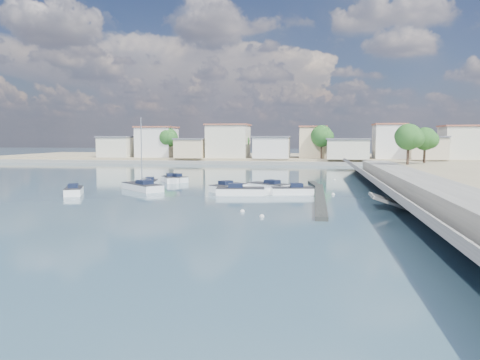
{
  "coord_description": "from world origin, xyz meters",
  "views": [
    {
      "loc": [
        6.38,
        -38.59,
        6.33
      ],
      "look_at": [
        -2.2,
        15.28,
        1.4
      ],
      "focal_mm": 35.0,
      "sensor_mm": 36.0,
      "label": 1
    }
  ],
  "objects_px": {
    "motorboat_d": "(290,191)",
    "sailboat": "(141,187)",
    "motorboat_b": "(230,188)",
    "motorboat_g": "(171,180)",
    "motorboat_f": "(174,179)",
    "motorboat_a": "(74,191)",
    "motorboat_e": "(150,183)",
    "motorboat_c": "(267,187)",
    "motorboat_h": "(243,192)"
  },
  "relations": [
    {
      "from": "motorboat_g",
      "to": "motorboat_a",
      "type": "bearing_deg",
      "value": -112.74
    },
    {
      "from": "motorboat_e",
      "to": "sailboat",
      "type": "bearing_deg",
      "value": -85.05
    },
    {
      "from": "motorboat_e",
      "to": "motorboat_f",
      "type": "xyz_separation_m",
      "value": [
        1.28,
        6.15,
        -0.0
      ]
    },
    {
      "from": "motorboat_g",
      "to": "sailboat",
      "type": "distance_m",
      "value": 9.89
    },
    {
      "from": "motorboat_d",
      "to": "sailboat",
      "type": "height_order",
      "value": "sailboat"
    },
    {
      "from": "motorboat_b",
      "to": "sailboat",
      "type": "distance_m",
      "value": 10.89
    },
    {
      "from": "motorboat_a",
      "to": "motorboat_g",
      "type": "xyz_separation_m",
      "value": [
        6.44,
        15.36,
        0.0
      ]
    },
    {
      "from": "motorboat_b",
      "to": "motorboat_d",
      "type": "xyz_separation_m",
      "value": [
        7.29,
        -2.51,
        -0.0
      ]
    },
    {
      "from": "motorboat_b",
      "to": "sailboat",
      "type": "bearing_deg",
      "value": -175.84
    },
    {
      "from": "motorboat_f",
      "to": "motorboat_c",
      "type": "bearing_deg",
      "value": -29.3
    },
    {
      "from": "motorboat_h",
      "to": "sailboat",
      "type": "bearing_deg",
      "value": 167.55
    },
    {
      "from": "motorboat_a",
      "to": "motorboat_b",
      "type": "distance_m",
      "value": 17.75
    },
    {
      "from": "motorboat_a",
      "to": "motorboat_f",
      "type": "xyz_separation_m",
      "value": [
        6.63,
        16.08,
        -0.0
      ]
    },
    {
      "from": "motorboat_c",
      "to": "motorboat_g",
      "type": "distance_m",
      "value": 16.15
    },
    {
      "from": "motorboat_d",
      "to": "motorboat_f",
      "type": "xyz_separation_m",
      "value": [
        -17.26,
        12.31,
        0.0
      ]
    },
    {
      "from": "motorboat_e",
      "to": "motorboat_f",
      "type": "height_order",
      "value": "same"
    },
    {
      "from": "motorboat_d",
      "to": "sailboat",
      "type": "distance_m",
      "value": 18.24
    },
    {
      "from": "motorboat_d",
      "to": "motorboat_f",
      "type": "bearing_deg",
      "value": 144.51
    },
    {
      "from": "motorboat_e",
      "to": "motorboat_d",
      "type": "bearing_deg",
      "value": -18.38
    },
    {
      "from": "motorboat_a",
      "to": "motorboat_e",
      "type": "bearing_deg",
      "value": 61.66
    },
    {
      "from": "motorboat_f",
      "to": "sailboat",
      "type": "xyz_separation_m",
      "value": [
        -0.89,
        -10.58,
        0.03
      ]
    },
    {
      "from": "motorboat_c",
      "to": "motorboat_h",
      "type": "height_order",
      "value": "same"
    },
    {
      "from": "motorboat_d",
      "to": "motorboat_h",
      "type": "distance_m",
      "value": 5.27
    },
    {
      "from": "motorboat_f",
      "to": "sailboat",
      "type": "height_order",
      "value": "sailboat"
    },
    {
      "from": "motorboat_c",
      "to": "motorboat_e",
      "type": "height_order",
      "value": "same"
    },
    {
      "from": "motorboat_b",
      "to": "motorboat_g",
      "type": "height_order",
      "value": "same"
    },
    {
      "from": "motorboat_f",
      "to": "motorboat_b",
      "type": "bearing_deg",
      "value": -44.49
    },
    {
      "from": "motorboat_h",
      "to": "motorboat_a",
      "type": "bearing_deg",
      "value": -172.04
    },
    {
      "from": "motorboat_d",
      "to": "motorboat_c",
      "type": "bearing_deg",
      "value": 125.01
    },
    {
      "from": "motorboat_f",
      "to": "motorboat_g",
      "type": "bearing_deg",
      "value": -104.94
    },
    {
      "from": "motorboat_b",
      "to": "motorboat_c",
      "type": "xyz_separation_m",
      "value": [
        4.26,
        1.81,
        0.0
      ]
    },
    {
      "from": "motorboat_a",
      "to": "sailboat",
      "type": "relative_size",
      "value": 0.54
    },
    {
      "from": "motorboat_g",
      "to": "sailboat",
      "type": "relative_size",
      "value": 0.53
    },
    {
      "from": "motorboat_g",
      "to": "motorboat_h",
      "type": "distance_m",
      "value": 17.71
    },
    {
      "from": "motorboat_h",
      "to": "sailboat",
      "type": "height_order",
      "value": "sailboat"
    },
    {
      "from": "motorboat_a",
      "to": "sailboat",
      "type": "xyz_separation_m",
      "value": [
        5.74,
        5.49,
        0.03
      ]
    },
    {
      "from": "motorboat_c",
      "to": "motorboat_f",
      "type": "xyz_separation_m",
      "value": [
        -14.23,
        7.99,
        -0.0
      ]
    },
    {
      "from": "motorboat_c",
      "to": "motorboat_f",
      "type": "bearing_deg",
      "value": 150.7
    },
    {
      "from": "motorboat_c",
      "to": "motorboat_g",
      "type": "height_order",
      "value": "same"
    },
    {
      "from": "motorboat_e",
      "to": "motorboat_g",
      "type": "relative_size",
      "value": 0.99
    },
    {
      "from": "motorboat_d",
      "to": "motorboat_g",
      "type": "bearing_deg",
      "value": 146.41
    },
    {
      "from": "motorboat_b",
      "to": "motorboat_e",
      "type": "distance_m",
      "value": 11.82
    },
    {
      "from": "motorboat_b",
      "to": "motorboat_c",
      "type": "bearing_deg",
      "value": 22.98
    },
    {
      "from": "motorboat_e",
      "to": "sailboat",
      "type": "distance_m",
      "value": 4.45
    },
    {
      "from": "motorboat_h",
      "to": "motorboat_c",
      "type": "bearing_deg",
      "value": 68.83
    },
    {
      "from": "motorboat_b",
      "to": "motorboat_c",
      "type": "distance_m",
      "value": 4.63
    },
    {
      "from": "motorboat_g",
      "to": "sailboat",
      "type": "height_order",
      "value": "sailboat"
    },
    {
      "from": "sailboat",
      "to": "motorboat_f",
      "type": "bearing_deg",
      "value": 85.18
    },
    {
      "from": "motorboat_a",
      "to": "motorboat_e",
      "type": "distance_m",
      "value": 11.28
    },
    {
      "from": "motorboat_e",
      "to": "motorboat_c",
      "type": "bearing_deg",
      "value": -6.75
    }
  ]
}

